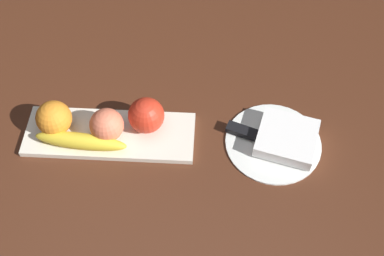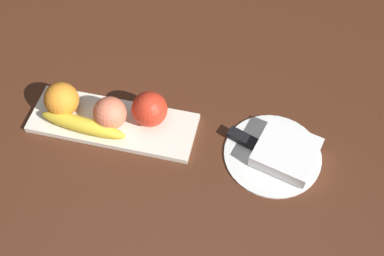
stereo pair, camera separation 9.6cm
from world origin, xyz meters
name	(u,v)px [view 2 (the right image)]	position (x,y,z in m)	size (l,w,h in m)	color
ground_plane	(110,133)	(0.00, 0.00, 0.00)	(2.40, 2.40, 0.00)	#4B2616
fruit_tray	(115,123)	(0.00, 0.02, 0.01)	(0.35, 0.12, 0.01)	white
apple	(150,109)	(0.08, 0.04, 0.05)	(0.08, 0.08, 0.08)	red
banana	(83,125)	(-0.05, -0.01, 0.03)	(0.19, 0.03, 0.03)	yellow
orange_near_apple	(61,99)	(-0.11, 0.03, 0.05)	(0.07, 0.07, 0.07)	orange
peach	(112,114)	(0.00, 0.02, 0.05)	(0.07, 0.07, 0.07)	#EB7554
dinner_plate	(273,154)	(0.34, 0.02, 0.00)	(0.20, 0.20, 0.01)	white
folded_napkin	(286,152)	(0.37, 0.02, 0.02)	(0.12, 0.11, 0.03)	white
knife	(254,144)	(0.30, 0.03, 0.01)	(0.18, 0.08, 0.01)	silver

